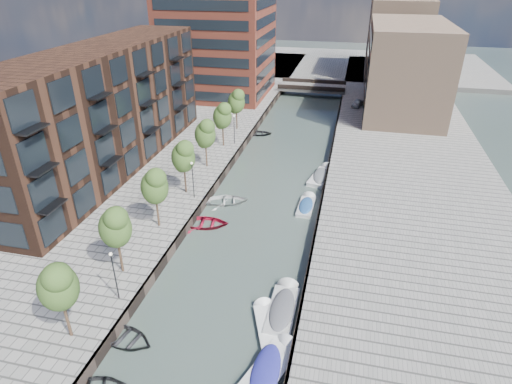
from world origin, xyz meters
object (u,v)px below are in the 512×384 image
(tree_0, at_px, (58,285))
(tree_4, at_px, (205,133))
(sloop_4, at_px, (258,135))
(motorboat_1, at_px, (283,307))
(motorboat_4, at_px, (322,176))
(tree_5, at_px, (222,115))
(sloop_1, at_px, (125,340))
(sloop_2, at_px, (205,225))
(motorboat_2, at_px, (267,322))
(motorboat_3, at_px, (306,205))
(tree_6, at_px, (236,101))
(tree_2, at_px, (154,185))
(motorboat_0, at_px, (270,369))
(sloop_3, at_px, (227,203))
(bridge, at_px, (312,87))
(tree_1, at_px, (115,226))
(car, at_px, (357,103))
(tree_3, at_px, (183,155))

(tree_0, height_order, tree_4, same)
(sloop_4, bearing_deg, motorboat_1, -173.07)
(motorboat_1, relative_size, motorboat_4, 0.96)
(tree_5, distance_m, sloop_1, 34.37)
(tree_5, height_order, motorboat_1, tree_5)
(tree_0, xyz_separation_m, sloop_1, (3.14, 1.18, -5.31))
(tree_0, bearing_deg, motorboat_1, 26.68)
(sloop_4, bearing_deg, sloop_2, 172.51)
(motorboat_2, bearing_deg, sloop_2, 127.09)
(motorboat_3, bearing_deg, motorboat_2, -92.35)
(tree_6, bearing_deg, tree_2, -90.00)
(motorboat_3, bearing_deg, tree_6, 123.72)
(tree_2, relative_size, motorboat_0, 1.00)
(sloop_1, relative_size, motorboat_1, 0.77)
(sloop_3, bearing_deg, tree_2, 130.55)
(sloop_1, bearing_deg, bridge, 5.64)
(sloop_3, distance_m, motorboat_1, 17.11)
(tree_5, bearing_deg, bridge, 75.56)
(sloop_3, height_order, motorboat_0, motorboat_0)
(sloop_1, distance_m, sloop_3, 20.22)
(tree_1, bearing_deg, tree_0, -90.00)
(tree_5, height_order, sloop_4, tree_5)
(tree_1, relative_size, motorboat_4, 1.02)
(bridge, relative_size, tree_5, 2.18)
(bridge, distance_m, sloop_3, 46.84)
(sloop_3, xyz_separation_m, motorboat_3, (8.55, 1.11, 0.18))
(motorboat_2, bearing_deg, tree_1, 170.81)
(motorboat_1, bearing_deg, car, 85.26)
(tree_6, height_order, motorboat_0, tree_6)
(tree_4, height_order, motorboat_2, tree_4)
(sloop_1, bearing_deg, tree_5, 15.53)
(tree_4, bearing_deg, tree_1, -90.00)
(sloop_2, xyz_separation_m, motorboat_0, (9.71, -15.54, 0.23))
(tree_6, height_order, motorboat_3, tree_6)
(tree_0, xyz_separation_m, tree_5, (0.00, 35.00, 0.00))
(sloop_4, relative_size, car, 1.21)
(tree_6, xyz_separation_m, motorboat_1, (13.24, -35.35, -5.08))
(tree_1, bearing_deg, tree_4, 90.00)
(sloop_3, bearing_deg, tree_6, -5.79)
(tree_0, height_order, motorboat_0, tree_0)
(tree_5, distance_m, sloop_4, 9.97)
(motorboat_4, bearing_deg, tree_6, 139.40)
(motorboat_2, bearing_deg, sloop_3, 115.59)
(tree_0, xyz_separation_m, motorboat_2, (12.32, 5.01, -5.22))
(motorboat_1, bearing_deg, motorboat_3, 90.74)
(tree_5, height_order, motorboat_4, tree_5)
(tree_1, xyz_separation_m, tree_3, (0.00, 14.00, 0.00))
(motorboat_3, bearing_deg, tree_4, 156.99)
(motorboat_2, bearing_deg, motorboat_1, 60.78)
(sloop_1, distance_m, car, 58.47)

